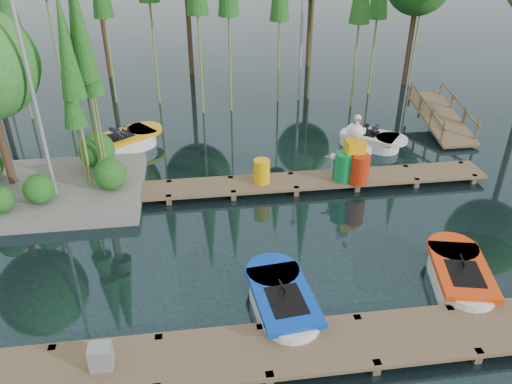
{
  "coord_description": "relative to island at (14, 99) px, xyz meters",
  "views": [
    {
      "loc": [
        -1.14,
        -11.6,
        8.11
      ],
      "look_at": [
        0.5,
        0.5,
        1.1
      ],
      "focal_mm": 35.0,
      "sensor_mm": 36.0,
      "label": 1
    }
  ],
  "objects": [
    {
      "name": "lamp_rear",
      "position": [
        10.3,
        7.71,
        1.08
      ],
      "size": [
        0.3,
        0.3,
        7.25
      ],
      "color": "gray",
      "rests_on": "ground"
    },
    {
      "name": "boat_white_far",
      "position": [
        11.92,
        2.03,
        -2.91
      ],
      "size": [
        2.77,
        2.54,
        1.23
      ],
      "rotation": [
        0.0,
        0.0,
        0.03
      ],
      "color": "white",
      "rests_on": "ground"
    },
    {
      "name": "ground_plane",
      "position": [
        6.3,
        -3.29,
        -3.18
      ],
      "size": [
        90.0,
        90.0,
        0.0
      ],
      "primitive_type": "plane",
      "color": "#1C3035"
    },
    {
      "name": "drum_cluster",
      "position": [
        10.28,
        -0.95,
        -2.23
      ],
      "size": [
        1.28,
        1.18,
        2.21
      ],
      "color": "#0D7C3B",
      "rests_on": "far_dock"
    },
    {
      "name": "yellow_barrel",
      "position": [
        7.26,
        -0.79,
        -2.49
      ],
      "size": [
        0.53,
        0.53,
        0.8
      ],
      "primitive_type": "cylinder",
      "color": "#F5AF0C",
      "rests_on": "far_dock"
    },
    {
      "name": "island",
      "position": [
        0.0,
        0.0,
        0.0
      ],
      "size": [
        6.2,
        4.2,
        6.75
      ],
      "color": "slate",
      "rests_on": "ground"
    },
    {
      "name": "seagull_post",
      "position": [
        9.6,
        -0.79,
        -2.29
      ],
      "size": [
        0.55,
        0.3,
        0.88
      ],
      "color": "gray",
      "rests_on": "far_dock"
    },
    {
      "name": "boat_yellow_far",
      "position": [
        2.54,
        3.04,
        -2.87
      ],
      "size": [
        3.18,
        2.85,
        1.49
      ],
      "rotation": [
        0.0,
        0.0,
        0.29
      ],
      "color": "white",
      "rests_on": "ground"
    },
    {
      "name": "ramp",
      "position": [
        15.3,
        3.21,
        -2.6
      ],
      "size": [
        1.5,
        3.94,
        1.49
      ],
      "color": "brown",
      "rests_on": "ground"
    },
    {
      "name": "utility_cabinet",
      "position": [
        3.09,
        -7.79,
        -2.62
      ],
      "size": [
        0.43,
        0.36,
        0.53
      ],
      "primitive_type": "cube",
      "color": "gray",
      "rests_on": "near_dock"
    },
    {
      "name": "boat_red",
      "position": [
        11.35,
        -6.14,
        -2.91
      ],
      "size": [
        1.86,
        3.0,
        0.94
      ],
      "rotation": [
        0.0,
        0.0,
        -0.23
      ],
      "color": "white",
      "rests_on": "ground"
    },
    {
      "name": "near_dock",
      "position": [
        6.3,
        -7.79,
        -2.95
      ],
      "size": [
        18.0,
        1.5,
        0.5
      ],
      "color": "brown",
      "rests_on": "ground"
    },
    {
      "name": "boat_blue",
      "position": [
        6.91,
        -6.48,
        -2.91
      ],
      "size": [
        1.55,
        2.94,
        0.95
      ],
      "rotation": [
        0.0,
        0.0,
        0.1
      ],
      "color": "white",
      "rests_on": "ground"
    },
    {
      "name": "lamp_island",
      "position": [
        0.8,
        -0.79,
        1.08
      ],
      "size": [
        0.3,
        0.3,
        7.25
      ],
      "color": "gray",
      "rests_on": "ground"
    },
    {
      "name": "far_dock",
      "position": [
        7.3,
        -0.79,
        -2.95
      ],
      "size": [
        15.0,
        1.2,
        0.5
      ],
      "color": "brown",
      "rests_on": "ground"
    }
  ]
}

